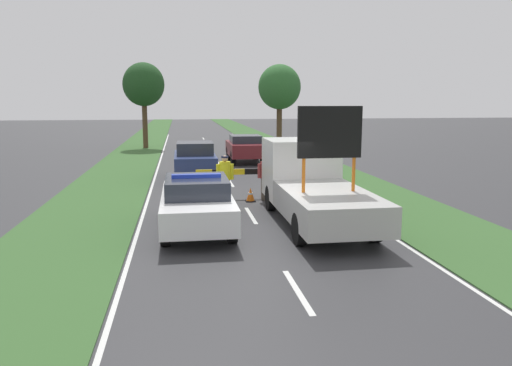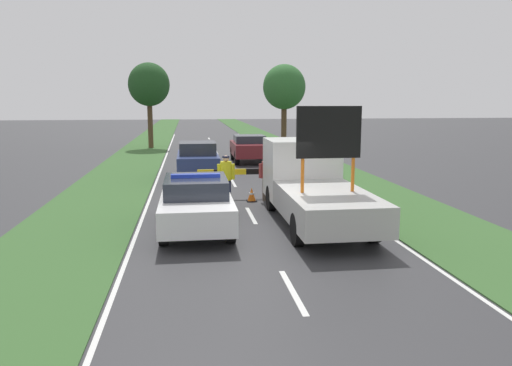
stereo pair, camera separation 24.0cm
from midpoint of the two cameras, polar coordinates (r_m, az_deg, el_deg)
ground_plane at (r=13.32m, az=1.23°, el=-6.04°), size 160.00×160.00×0.00m
lane_markings at (r=23.73m, az=-2.78°, el=0.86°), size 6.77×57.61×0.01m
grass_verge_left at (r=33.01m, az=-13.09°, el=3.08°), size 3.36×120.00×0.03m
grass_verge_right at (r=33.63m, az=4.56°, el=3.41°), size 3.36×120.00×0.03m
police_car at (r=13.88m, az=-6.38°, el=-2.18°), size 1.91×4.79×1.58m
work_truck at (r=14.91m, az=6.84°, el=-0.08°), size 2.19×6.32×3.41m
road_barrier at (r=18.33m, az=-0.78°, el=1.10°), size 3.57×0.08×1.06m
police_officer at (r=17.17m, az=-3.05°, el=0.90°), size 0.61×0.39×1.69m
pedestrian_civilian at (r=17.75m, az=1.63°, el=1.00°), size 0.58×0.37×1.61m
traffic_cone_near_police at (r=17.97m, az=-8.25°, el=-1.00°), size 0.47×0.47×0.65m
traffic_cone_centre_front at (r=17.68m, az=-0.11°, el=-1.34°), size 0.35×0.35×0.49m
traffic_cone_near_truck at (r=19.63m, az=-8.04°, el=-0.08°), size 0.49×0.49×0.67m
queued_car_hatch_blue at (r=22.93m, az=-6.37°, el=2.66°), size 1.83×4.00×1.67m
queued_car_wagon_maroon at (r=28.85m, az=-0.55°, el=4.07°), size 1.91×4.05×1.55m
roadside_tree_near_left at (r=34.17m, az=3.45°, el=10.83°), size 2.86×2.86×5.92m
roadside_tree_near_right at (r=37.98m, az=-11.96°, el=10.90°), size 3.01×3.01×6.25m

